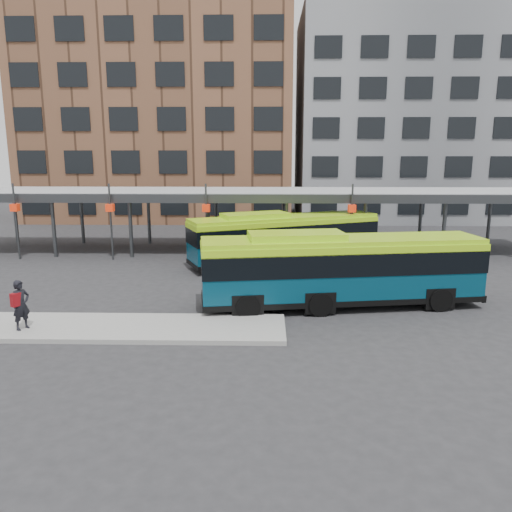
{
  "coord_description": "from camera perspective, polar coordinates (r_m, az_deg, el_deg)",
  "views": [
    {
      "loc": [
        0.81,
        -21.05,
        6.7
      ],
      "look_at": [
        0.26,
        2.4,
        1.8
      ],
      "focal_mm": 35.0,
      "sensor_mm": 36.0,
      "label": 1
    }
  ],
  "objects": [
    {
      "name": "bus_front",
      "position": [
        22.06,
        9.59,
        -1.34
      ],
      "size": [
        12.42,
        4.34,
        3.35
      ],
      "rotation": [
        0.0,
        0.0,
        0.15
      ],
      "color": "#06374C",
      "rests_on": "ground"
    },
    {
      "name": "building_brick",
      "position": [
        54.31,
        -10.57,
        16.15
      ],
      "size": [
        26.0,
        14.0,
        22.0
      ],
      "primitive_type": "cube",
      "color": "brown",
      "rests_on": "ground"
    },
    {
      "name": "bus_rear",
      "position": [
        30.16,
        3.24,
        2.19
      ],
      "size": [
        11.66,
        6.97,
        3.21
      ],
      "rotation": [
        0.0,
        0.0,
        0.42
      ],
      "color": "#06374C",
      "rests_on": "ground"
    },
    {
      "name": "boarding_island",
      "position": [
        20.23,
        -17.08,
        -7.81
      ],
      "size": [
        14.0,
        3.0,
        0.18
      ],
      "primitive_type": "cube",
      "color": "gray",
      "rests_on": "ground"
    },
    {
      "name": "building_grey",
      "position": [
        55.28,
        17.89,
        14.67
      ],
      "size": [
        24.0,
        14.0,
        20.0
      ],
      "primitive_type": "cube",
      "color": "slate",
      "rests_on": "ground"
    },
    {
      "name": "bike_rack",
      "position": [
        35.61,
        20.69,
        0.98
      ],
      "size": [
        5.14,
        1.43,
        1.07
      ],
      "color": "slate",
      "rests_on": "ground"
    },
    {
      "name": "pedestrian",
      "position": [
        20.58,
        -25.3,
        -5.04
      ],
      "size": [
        0.74,
        0.82,
        1.89
      ],
      "rotation": [
        0.0,
        0.0,
        1.02
      ],
      "color": "black",
      "rests_on": "boarding_island"
    },
    {
      "name": "ground",
      "position": [
        22.1,
        -0.82,
        -5.85
      ],
      "size": [
        120.0,
        120.0,
        0.0
      ],
      "primitive_type": "plane",
      "color": "#28282B",
      "rests_on": "ground"
    },
    {
      "name": "canopy",
      "position": [
        34.04,
        -0.12,
        7.09
      ],
      "size": [
        40.0,
        6.53,
        4.8
      ],
      "color": "#999B9E",
      "rests_on": "ground"
    }
  ]
}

